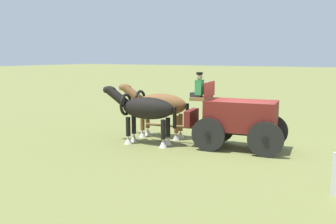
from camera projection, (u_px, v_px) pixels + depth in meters
ground_plane at (240, 149)px, 13.37m from camera, size 220.00×220.00×0.00m
show_wagon at (237, 117)px, 13.24m from camera, size 5.54×2.10×2.81m
draft_horse_near at (144, 110)px, 13.95m from camera, size 3.16×1.15×2.22m
draft_horse_off at (158, 106)px, 15.13m from camera, size 3.22×1.22×2.22m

